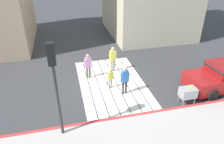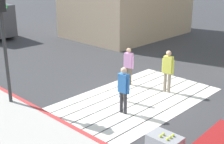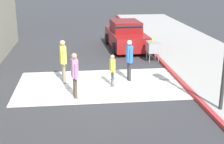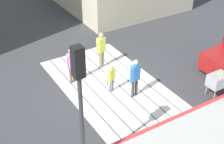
% 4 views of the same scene
% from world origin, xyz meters
% --- Properties ---
extents(ground_plane, '(120.00, 120.00, 0.00)m').
position_xyz_m(ground_plane, '(0.00, 0.00, 0.00)').
color(ground_plane, '#38383A').
extents(crosswalk_stripes, '(6.40, 3.80, 0.01)m').
position_xyz_m(crosswalk_stripes, '(0.00, -0.00, 0.01)').
color(crosswalk_stripes, silver).
rests_on(crosswalk_stripes, ground).
extents(curb_painted, '(0.16, 40.00, 0.13)m').
position_xyz_m(curb_painted, '(-3.25, 0.00, 0.07)').
color(curb_painted, '#BC3333').
rests_on(curb_painted, ground).
extents(car_parked_near_curb, '(2.14, 4.38, 1.57)m').
position_xyz_m(car_parked_near_curb, '(-2.00, -6.09, 0.73)').
color(car_parked_near_curb, maroon).
rests_on(car_parked_near_curb, ground).
extents(tennis_ball_cart, '(0.56, 0.80, 1.02)m').
position_xyz_m(tennis_ball_cart, '(-2.90, -3.28, 0.70)').
color(tennis_ball_cart, '#99999E').
rests_on(tennis_ball_cart, ground).
extents(pedestrian_adult_lead, '(0.27, 0.47, 1.62)m').
position_xyz_m(pedestrian_adult_lead, '(0.94, 1.26, 0.94)').
color(pedestrian_adult_lead, brown).
rests_on(pedestrian_adult_lead, ground).
extents(pedestrian_adult_trailing, '(0.24, 0.49, 1.67)m').
position_xyz_m(pedestrian_adult_trailing, '(-1.25, -0.42, 0.97)').
color(pedestrian_adult_trailing, '#333338').
rests_on(pedestrian_adult_trailing, ground).
extents(pedestrian_adult_side, '(0.29, 0.50, 1.73)m').
position_xyz_m(pedestrian_adult_side, '(1.38, -0.42, 1.01)').
color(pedestrian_adult_side, gray).
rests_on(pedestrian_adult_side, ground).
extents(pedestrian_child_with_racket, '(0.28, 0.40, 1.25)m').
position_xyz_m(pedestrian_child_with_racket, '(-0.50, 0.20, 0.70)').
color(pedestrian_child_with_racket, gray).
rests_on(pedestrian_child_with_racket, ground).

